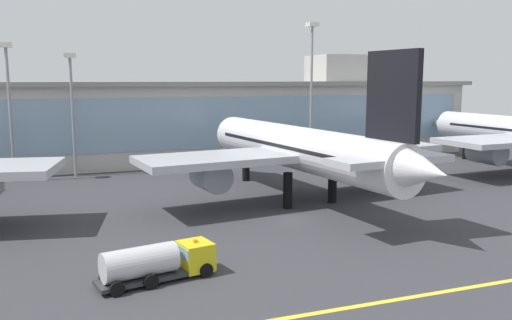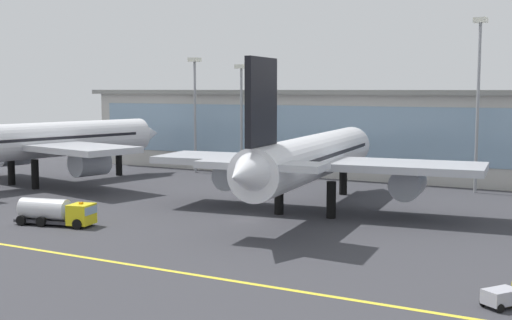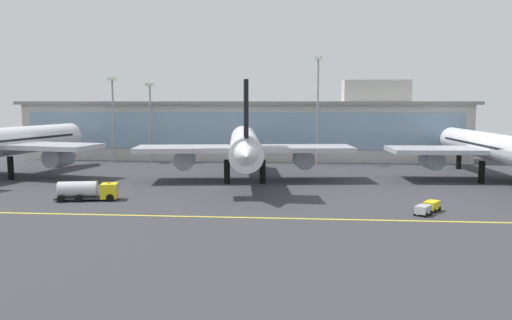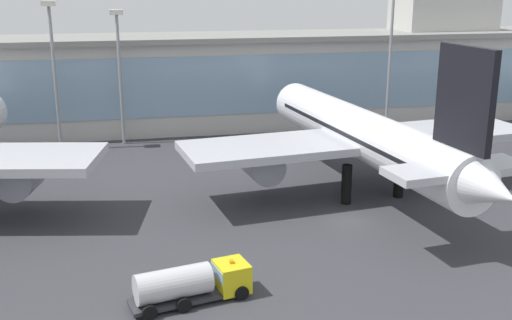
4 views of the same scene
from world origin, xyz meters
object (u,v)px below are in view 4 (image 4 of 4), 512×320
fuel_tanker_truck (195,282)px  apron_light_mast_east (392,28)px  airliner_near_right (363,136)px  apron_light_mast_west (53,52)px  apron_light_mast_centre (119,55)px

fuel_tanker_truck → apron_light_mast_east: apron_light_mast_east is taller
airliner_near_right → apron_light_mast_east: size_ratio=1.91×
apron_light_mast_west → apron_light_mast_centre: size_ratio=1.07×
fuel_tanker_truck → apron_light_mast_centre: bearing=83.7°
fuel_tanker_truck → apron_light_mast_east: size_ratio=0.38×
airliner_near_right → fuel_tanker_truck: 30.02m
fuel_tanker_truck → apron_light_mast_centre: (-4.79, 48.28, 11.40)m
fuel_tanker_truck → apron_light_mast_east: bearing=40.8°
apron_light_mast_east → airliner_near_right: bearing=-118.9°
apron_light_mast_west → airliner_near_right: bearing=-37.0°
apron_light_mast_west → apron_light_mast_east: bearing=-0.5°
apron_light_mast_centre → apron_light_mast_east: size_ratio=0.77×
airliner_near_right → apron_light_mast_centre: 38.30m
airliner_near_right → fuel_tanker_truck: size_ratio=5.09×
apron_light_mast_west → apron_light_mast_east: (48.73, -0.41, 2.50)m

